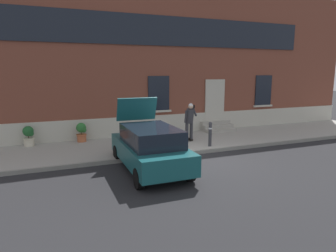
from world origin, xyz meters
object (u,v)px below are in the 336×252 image
(planter_cream, at_px, (29,135))
(planter_terracotta, at_px, (82,132))
(bollard_near_person, at_px, (210,133))
(hatchback_car_teal, at_px, (150,147))
(person_on_phone, at_px, (190,120))
(bollard_far_left, at_px, (138,139))

(planter_cream, bearing_deg, planter_terracotta, -0.20)
(bollard_near_person, xyz_separation_m, planter_cream, (-7.11, 2.88, -0.11))
(hatchback_car_teal, height_order, bollard_near_person, hatchback_car_teal)
(planter_cream, height_order, planter_terracotta, same)
(person_on_phone, relative_size, planter_terracotta, 2.03)
(hatchback_car_teal, distance_m, person_on_phone, 3.92)
(person_on_phone, height_order, planter_cream, person_on_phone)
(bollard_near_person, relative_size, planter_terracotta, 1.22)
(bollard_near_person, distance_m, planter_cream, 7.68)
(person_on_phone, xyz_separation_m, planter_cream, (-6.70, 1.76, -0.54))
(hatchback_car_teal, relative_size, planter_cream, 4.74)
(hatchback_car_teal, xyz_separation_m, planter_terracotta, (-1.75, 4.49, -0.19))
(planter_cream, bearing_deg, hatchback_car_teal, -48.99)
(bollard_far_left, distance_m, person_on_phone, 2.97)
(hatchback_car_teal, xyz_separation_m, planter_cream, (-3.91, 4.50, -0.19))
(hatchback_car_teal, relative_size, planter_terracotta, 4.74)
(bollard_near_person, distance_m, planter_terracotta, 5.72)
(bollard_far_left, relative_size, person_on_phone, 0.60)
(planter_cream, distance_m, planter_terracotta, 2.16)
(person_on_phone, xyz_separation_m, planter_terracotta, (-4.53, 1.75, -0.54))
(bollard_far_left, height_order, planter_terracotta, bollard_far_left)
(hatchback_car_teal, relative_size, bollard_far_left, 3.90)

